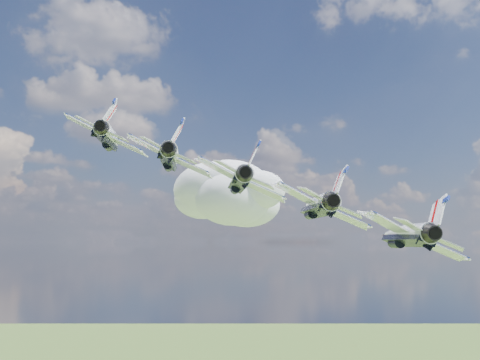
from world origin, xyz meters
name	(u,v)px	position (x,y,z in m)	size (l,w,h in m)	color
cloud_far	(226,196)	(64.94, 215.59, 158.85)	(65.21, 51.24, 25.62)	white
jet_0	(109,137)	(-29.91, 7.41, 149.45)	(11.61, 17.19, 5.13)	silver
jet_1	(171,157)	(-22.87, 0.17, 145.99)	(11.61, 17.19, 5.13)	silver
jet_2	(240,180)	(-15.84, -7.07, 142.53)	(11.61, 17.19, 5.13)	white
jet_3	(318,205)	(-8.81, -14.32, 139.06)	(11.61, 17.19, 5.13)	silver
jet_4	(406,234)	(-1.78, -21.56, 135.60)	(11.61, 17.19, 5.13)	white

